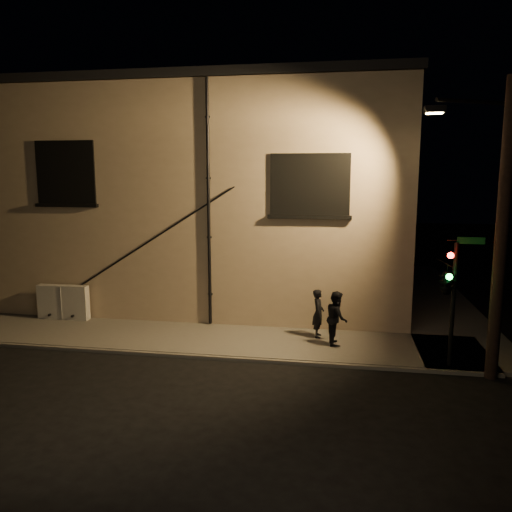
% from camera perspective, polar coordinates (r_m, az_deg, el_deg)
% --- Properties ---
extents(ground, '(90.00, 90.00, 0.00)m').
position_cam_1_polar(ground, '(14.71, -1.25, -11.86)').
color(ground, black).
extents(sidewalk, '(21.00, 16.00, 0.12)m').
position_cam_1_polar(sidewalk, '(18.67, 5.02, -7.11)').
color(sidewalk, '#57544F').
rests_on(sidewalk, ground).
extents(building, '(16.20, 12.23, 8.80)m').
position_cam_1_polar(building, '(23.19, -4.43, 6.96)').
color(building, tan).
rests_on(building, ground).
extents(utility_cabinet, '(1.90, 0.32, 1.25)m').
position_cam_1_polar(utility_cabinet, '(19.47, -21.16, -4.94)').
color(utility_cabinet, '#B4B0AB').
rests_on(utility_cabinet, sidewalk).
extents(pedestrian_a, '(0.39, 0.58, 1.57)m').
position_cam_1_polar(pedestrian_a, '(16.28, 7.13, -6.51)').
color(pedestrian_a, black).
rests_on(pedestrian_a, sidewalk).
extents(pedestrian_b, '(0.72, 0.88, 1.67)m').
position_cam_1_polar(pedestrian_b, '(15.66, 9.20, -6.99)').
color(pedestrian_b, black).
rests_on(pedestrian_b, sidewalk).
extents(traffic_signal, '(1.24, 2.09, 3.56)m').
position_cam_1_polar(traffic_signal, '(14.24, 21.03, -2.63)').
color(traffic_signal, black).
rests_on(traffic_signal, sidewalk).
extents(streetlamp_pole, '(2.05, 1.40, 7.68)m').
position_cam_1_polar(streetlamp_pole, '(14.05, 25.96, 3.20)').
color(streetlamp_pole, black).
rests_on(streetlamp_pole, ground).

